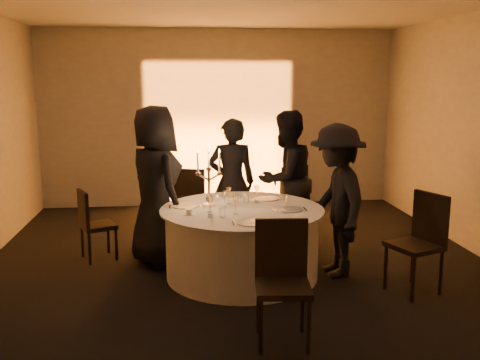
{
  "coord_description": "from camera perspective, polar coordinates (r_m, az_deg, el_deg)",
  "views": [
    {
      "loc": [
        -0.66,
        -5.66,
        2.17
      ],
      "look_at": [
        0.0,
        0.2,
        1.05
      ],
      "focal_mm": 40.0,
      "sensor_mm": 36.0,
      "label": 1
    }
  ],
  "objects": [
    {
      "name": "floor",
      "position": [
        6.1,
        0.21,
        -10.09
      ],
      "size": [
        7.0,
        7.0,
        0.0
      ],
      "primitive_type": "plane",
      "color": "black",
      "rests_on": "ground"
    },
    {
      "name": "wall_back",
      "position": [
        9.21,
        -2.31,
        6.58
      ],
      "size": [
        7.0,
        0.0,
        7.0
      ],
      "primitive_type": "plane",
      "rotation": [
        1.57,
        0.0,
        0.0
      ],
      "color": "#A7A49B",
      "rests_on": "floor"
    },
    {
      "name": "wall_front",
      "position": [
        2.36,
        10.16,
        -5.98
      ],
      "size": [
        7.0,
        0.0,
        7.0
      ],
      "primitive_type": "plane",
      "rotation": [
        -1.57,
        0.0,
        0.0
      ],
      "color": "#A7A49B",
      "rests_on": "floor"
    },
    {
      "name": "uplighter_fixture",
      "position": [
        9.13,
        -2.11,
        -2.67
      ],
      "size": [
        0.25,
        0.12,
        0.1
      ],
      "primitive_type": "cube",
      "color": "black",
      "rests_on": "floor"
    },
    {
      "name": "banquet_table",
      "position": [
        5.97,
        0.22,
        -6.64
      ],
      "size": [
        1.8,
        1.8,
        0.77
      ],
      "color": "black",
      "rests_on": "floor"
    },
    {
      "name": "chair_left",
      "position": [
        6.69,
        -15.48,
        -4.25
      ],
      "size": [
        0.5,
        0.5,
        0.86
      ],
      "rotation": [
        0.0,
        0.0,
        1.99
      ],
      "color": "black",
      "rests_on": "floor"
    },
    {
      "name": "chair_back_left",
      "position": [
        7.38,
        -5.19,
        -1.95
      ],
      "size": [
        0.54,
        0.54,
        0.98
      ],
      "rotation": [
        0.0,
        0.0,
        2.84
      ],
      "color": "black",
      "rests_on": "floor"
    },
    {
      "name": "chair_back_right",
      "position": [
        7.49,
        5.27,
        -1.66
      ],
      "size": [
        0.59,
        0.59,
        1.0
      ],
      "rotation": [
        0.0,
        0.0,
        -2.67
      ],
      "color": "black",
      "rests_on": "floor"
    },
    {
      "name": "chair_right",
      "position": [
        5.8,
        18.74,
        -5.74
      ],
      "size": [
        0.58,
        0.58,
        1.03
      ],
      "rotation": [
        0.0,
        0.0,
        -1.19
      ],
      "color": "black",
      "rests_on": "floor"
    },
    {
      "name": "chair_front",
      "position": [
        4.52,
        4.52,
        -9.93
      ],
      "size": [
        0.49,
        0.49,
        1.02
      ],
      "rotation": [
        0.0,
        0.0,
        -0.1
      ],
      "color": "black",
      "rests_on": "floor"
    },
    {
      "name": "guest_left",
      "position": [
        6.31,
        -9.02,
        -0.64
      ],
      "size": [
        0.96,
        1.09,
        1.88
      ],
      "primitive_type": "imported",
      "rotation": [
        0.0,
        0.0,
        2.07
      ],
      "color": "black",
      "rests_on": "floor"
    },
    {
      "name": "guest_back_left",
      "position": [
        6.96,
        -0.88,
        -0.27
      ],
      "size": [
        0.61,
        0.4,
        1.68
      ],
      "primitive_type": "imported",
      "rotation": [
        0.0,
        0.0,
        3.14
      ],
      "color": "black",
      "rests_on": "floor"
    },
    {
      "name": "guest_back_right",
      "position": [
        6.94,
        4.89,
        0.07
      ],
      "size": [
        1.09,
        1.04,
        1.78
      ],
      "primitive_type": "imported",
      "rotation": [
        0.0,
        0.0,
        -2.55
      ],
      "color": "black",
      "rests_on": "floor"
    },
    {
      "name": "guest_right",
      "position": [
        5.99,
        10.25,
        -2.17
      ],
      "size": [
        0.7,
        1.14,
        1.7
      ],
      "primitive_type": "imported",
      "rotation": [
        0.0,
        0.0,
        -1.5
      ],
      "color": "black",
      "rests_on": "floor"
    },
    {
      "name": "plate_left",
      "position": [
        5.98,
        -5.85,
        -2.78
      ],
      "size": [
        0.36,
        0.28,
        0.01
      ],
      "color": "white",
      "rests_on": "banquet_table"
    },
    {
      "name": "plate_back_left",
      "position": [
        6.44,
        -0.92,
        -1.63
      ],
      "size": [
        0.36,
        0.25,
        0.08
      ],
      "color": "white",
      "rests_on": "banquet_table"
    },
    {
      "name": "plate_back_right",
      "position": [
        6.31,
        2.83,
        -2.01
      ],
      "size": [
        0.35,
        0.29,
        0.01
      ],
      "color": "white",
      "rests_on": "banquet_table"
    },
    {
      "name": "plate_right",
      "position": [
        5.82,
        5.35,
        -3.15
      ],
      "size": [
        0.36,
        0.27,
        0.01
      ],
      "color": "white",
      "rests_on": "banquet_table"
    },
    {
      "name": "plate_front",
      "position": [
        5.27,
        1.1,
        -4.57
      ],
      "size": [
        0.36,
        0.28,
        0.01
      ],
      "color": "white",
      "rests_on": "banquet_table"
    },
    {
      "name": "coffee_cup",
      "position": [
        5.62,
        -5.45,
        -3.42
      ],
      "size": [
        0.11,
        0.11,
        0.07
      ],
      "color": "white",
      "rests_on": "banquet_table"
    },
    {
      "name": "candelabra",
      "position": [
        5.95,
        -3.33,
        -0.46
      ],
      "size": [
        0.29,
        0.14,
        0.7
      ],
      "color": "silver",
      "rests_on": "banquet_table"
    },
    {
      "name": "wine_glass_a",
      "position": [
        5.56,
        -3.18,
        -2.39
      ],
      "size": [
        0.07,
        0.07,
        0.19
      ],
      "color": "white",
      "rests_on": "banquet_table"
    },
    {
      "name": "wine_glass_b",
      "position": [
        5.87,
        -1.68,
        -1.68
      ],
      "size": [
        0.07,
        0.07,
        0.19
      ],
      "color": "white",
      "rests_on": "banquet_table"
    },
    {
      "name": "wine_glass_c",
      "position": [
        5.66,
        4.86,
        -2.18
      ],
      "size": [
        0.07,
        0.07,
        0.19
      ],
      "color": "white",
      "rests_on": "banquet_table"
    },
    {
      "name": "wine_glass_d",
      "position": [
        5.69,
        -3.29,
        -2.09
      ],
      "size": [
        0.07,
        0.07,
        0.19
      ],
      "color": "white",
      "rests_on": "banquet_table"
    },
    {
      "name": "wine_glass_e",
      "position": [
        5.59,
        -0.46,
        -2.3
      ],
      "size": [
        0.07,
        0.07,
        0.19
      ],
      "color": "white",
      "rests_on": "banquet_table"
    },
    {
      "name": "wine_glass_f",
      "position": [
        5.47,
        -3.2,
        -2.62
      ],
      "size": [
        0.07,
        0.07,
        0.19
      ],
      "color": "white",
      "rests_on": "banquet_table"
    },
    {
      "name": "wine_glass_g",
      "position": [
        6.1,
        1.85,
        -1.19
      ],
      "size": [
        0.07,
        0.07,
        0.19
      ],
      "color": "white",
      "rests_on": "banquet_table"
    },
    {
      "name": "wine_glass_h",
      "position": [
        6.05,
        -1.22,
        -1.29
      ],
      "size": [
        0.07,
        0.07,
        0.19
      ],
      "color": "white",
      "rests_on": "banquet_table"
    },
    {
      "name": "wine_glass_i",
      "position": [
        6.18,
        1.71,
        -1.04
      ],
      "size": [
        0.07,
        0.07,
        0.19
      ],
      "color": "white",
      "rests_on": "banquet_table"
    },
    {
      "name": "tumbler_a",
      "position": [
        6.12,
        0.66,
        -2.04
      ],
      "size": [
        0.07,
        0.07,
        0.09
      ],
      "primitive_type": "cylinder",
      "color": "white",
      "rests_on": "banquet_table"
    },
    {
      "name": "tumbler_b",
      "position": [
        6.17,
        -0.45,
        -1.93
      ],
      "size": [
        0.07,
        0.07,
        0.09
      ],
      "primitive_type": "cylinder",
      "color": "white",
      "rests_on": "banquet_table"
    },
    {
      "name": "tumbler_c",
      "position": [
        5.5,
        -1.89,
        -3.51
      ],
      "size": [
        0.07,
        0.07,
        0.09
      ],
      "primitive_type": "cylinder",
      "color": "white",
      "rests_on": "banquet_table"
    }
  ]
}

